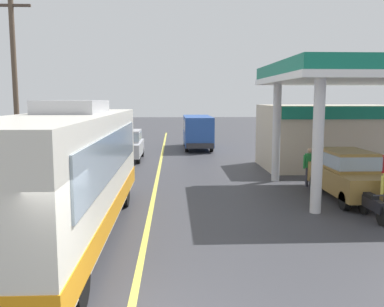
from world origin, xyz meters
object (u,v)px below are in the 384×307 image
(coach_bus_main, at_px, (67,175))
(car_trailing_behind_bus, at_px, (128,143))
(motorcycle_parked_forecourt, at_px, (373,206))
(minibus_opposing_lane, at_px, (198,129))
(pedestrian_near_pump, at_px, (310,165))
(car_at_pump, at_px, (348,172))

(coach_bus_main, bearing_deg, car_trailing_behind_bus, 89.85)
(motorcycle_parked_forecourt, bearing_deg, car_trailing_behind_bus, 123.98)
(motorcycle_parked_forecourt, bearing_deg, minibus_opposing_lane, 102.88)
(car_trailing_behind_bus, bearing_deg, pedestrian_near_pump, -44.04)
(minibus_opposing_lane, bearing_deg, pedestrian_near_pump, -74.13)
(minibus_opposing_lane, relative_size, car_trailing_behind_bus, 1.46)
(car_at_pump, distance_m, motorcycle_parked_forecourt, 2.81)
(minibus_opposing_lane, bearing_deg, motorcycle_parked_forecourt, -77.12)
(car_at_pump, distance_m, car_trailing_behind_bus, 14.06)
(minibus_opposing_lane, xyz_separation_m, motorcycle_parked_forecourt, (4.33, -18.94, -1.03))
(car_at_pump, bearing_deg, coach_bus_main, -156.60)
(coach_bus_main, xyz_separation_m, car_at_pump, (9.34, 4.04, -0.71))
(coach_bus_main, height_order, car_at_pump, coach_bus_main)
(car_at_pump, bearing_deg, car_trailing_behind_bus, 131.38)
(coach_bus_main, bearing_deg, pedestrian_near_pump, 36.06)
(coach_bus_main, xyz_separation_m, minibus_opposing_lane, (4.66, 20.25, -0.25))
(pedestrian_near_pump, xyz_separation_m, car_trailing_behind_bus, (-8.59, 8.31, 0.08))
(motorcycle_parked_forecourt, bearing_deg, coach_bus_main, -171.68)
(coach_bus_main, height_order, car_trailing_behind_bus, coach_bus_main)
(car_at_pump, height_order, motorcycle_parked_forecourt, car_at_pump)
(motorcycle_parked_forecourt, relative_size, pedestrian_near_pump, 1.08)
(car_at_pump, height_order, car_trailing_behind_bus, same)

